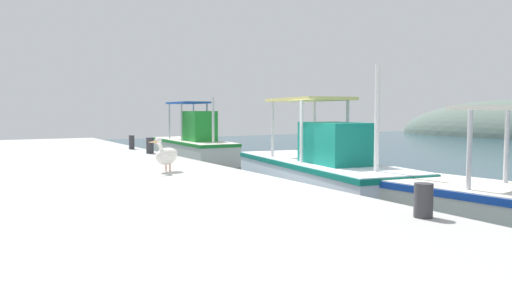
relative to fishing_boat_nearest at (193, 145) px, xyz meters
name	(u,v)px	position (x,y,z in m)	size (l,w,h in m)	color
quay_pier	(15,220)	(10.87, -7.85, -0.34)	(36.00, 10.00, 0.80)	#B2B2AD
fishing_boat_nearest	(193,145)	(0.00, 0.00, 0.00)	(6.53, 2.06, 2.79)	silver
fishing_boat_second	(321,172)	(10.26, -0.95, -0.05)	(6.60, 2.83, 3.16)	white
pelican	(167,155)	(9.03, -4.53, 0.46)	(0.65, 0.93, 0.82)	tan
mooring_bollard_nearest	(132,142)	(1.87, -3.30, 0.32)	(0.21, 0.21, 0.52)	#333338
mooring_bollard_second	(150,145)	(4.03, -3.30, 0.33)	(0.25, 0.25, 0.54)	#333338
mooring_bollard_third	(423,200)	(15.42, -3.30, 0.29)	(0.25, 0.25, 0.46)	#333338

